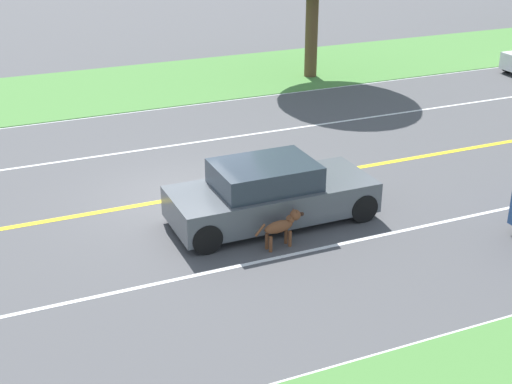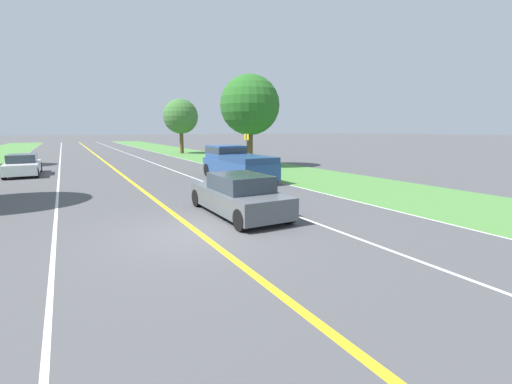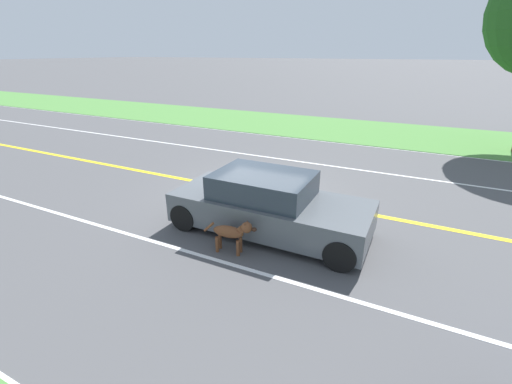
{
  "view_description": "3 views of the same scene",
  "coord_description": "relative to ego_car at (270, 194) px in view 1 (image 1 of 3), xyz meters",
  "views": [
    {
      "loc": [
        14.68,
        -4.57,
        6.92
      ],
      "look_at": [
        2.07,
        0.9,
        0.82
      ],
      "focal_mm": 50.0,
      "sensor_mm": 36.0,
      "label": 1
    },
    {
      "loc": [
        -3.06,
        -8.83,
        2.83
      ],
      "look_at": [
        2.27,
        0.71,
        0.83
      ],
      "focal_mm": 24.0,
      "sensor_mm": 36.0,
      "label": 2
    },
    {
      "loc": [
        8.35,
        4.15,
        3.86
      ],
      "look_at": [
        1.74,
        0.89,
        0.83
      ],
      "focal_mm": 24.0,
      "sensor_mm": 36.0,
      "label": 3
    }
  ],
  "objects": [
    {
      "name": "ego_car",
      "position": [
        0.0,
        0.0,
        0.0
      ],
      "size": [
        1.84,
        4.45,
        1.38
      ],
      "color": "#51565B",
      "rests_on": "ground"
    },
    {
      "name": "dog",
      "position": [
        1.18,
        -0.26,
        -0.17
      ],
      "size": [
        0.33,
        1.16,
        0.77
      ],
      "rotation": [
        0.0,
        0.0,
        0.13
      ],
      "color": "brown",
      "rests_on": "ground"
    },
    {
      "name": "lane_edge_line_left",
      "position": [
        -8.92,
        -1.3,
        -0.64
      ],
      "size": [
        0.14,
        160.0,
        0.01
      ],
      "primitive_type": "cube",
      "color": "white",
      "rests_on": "ground"
    },
    {
      "name": "centre_divider_line",
      "position": [
        -1.92,
        -1.3,
        -0.64
      ],
      "size": [
        0.18,
        160.0,
        0.01
      ],
      "primitive_type": "cube",
      "color": "yellow",
      "rests_on": "ground"
    },
    {
      "name": "lane_dash_same_dir",
      "position": [
        1.58,
        -1.3,
        -0.64
      ],
      "size": [
        0.1,
        160.0,
        0.01
      ],
      "primitive_type": "cube",
      "color": "white",
      "rests_on": "ground"
    },
    {
      "name": "lane_dash_oncoming",
      "position": [
        -5.42,
        -1.3,
        -0.64
      ],
      "size": [
        0.1,
        160.0,
        0.01
      ],
      "primitive_type": "cube",
      "color": "white",
      "rests_on": "ground"
    },
    {
      "name": "grass_verge_left",
      "position": [
        -11.92,
        -1.3,
        -0.63
      ],
      "size": [
        6.0,
        160.0,
        0.03
      ],
      "primitive_type": "cube",
      "color": "#4C843D",
      "rests_on": "ground"
    },
    {
      "name": "lane_edge_line_right",
      "position": [
        5.08,
        -1.3,
        -0.64
      ],
      "size": [
        0.14,
        160.0,
        0.01
      ],
      "primitive_type": "cube",
      "color": "white",
      "rests_on": "ground"
    },
    {
      "name": "ground_plane",
      "position": [
        -1.92,
        -1.3,
        -0.64
      ],
      "size": [
        400.0,
        400.0,
        0.0
      ],
      "primitive_type": "plane",
      "color": "#4C4C4F"
    }
  ]
}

